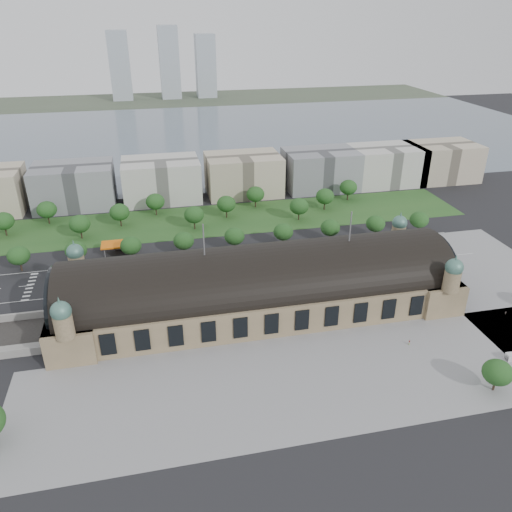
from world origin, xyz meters
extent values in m
plane|color=black|center=(0.00, 0.00, 0.00)|extent=(900.00, 900.00, 0.00)
cube|color=#96815D|center=(0.00, 0.00, 6.00)|extent=(150.00, 40.00, 12.00)
cube|color=#96815D|center=(-67.00, 0.00, 6.00)|extent=(16.00, 43.00, 12.00)
cube|color=#96815D|center=(67.00, 0.00, 6.00)|extent=(16.00, 43.00, 12.00)
cylinder|color=black|center=(0.00, 0.00, 12.00)|extent=(144.00, 37.60, 37.60)
cylinder|color=black|center=(-73.00, 0.00, 14.00)|extent=(1.20, 32.00, 32.00)
cylinder|color=black|center=(73.00, 0.00, 14.00)|extent=(1.20, 32.00, 32.00)
cylinder|color=#96815D|center=(-67.00, 21.00, 16.00)|extent=(6.00, 6.00, 8.00)
sphere|color=#487466|center=(-67.00, 21.00, 21.50)|extent=(6.40, 6.40, 6.40)
cone|color=#487466|center=(-67.00, 21.00, 25.50)|extent=(1.00, 1.00, 2.50)
cylinder|color=#96815D|center=(67.00, 21.00, 16.00)|extent=(6.00, 6.00, 8.00)
sphere|color=#487466|center=(67.00, 21.00, 21.50)|extent=(6.40, 6.40, 6.40)
cone|color=#487466|center=(67.00, 21.00, 25.50)|extent=(1.00, 1.00, 2.50)
cylinder|color=#96815D|center=(-67.00, -21.00, 16.00)|extent=(6.00, 6.00, 8.00)
sphere|color=#487466|center=(-67.00, -21.00, 21.50)|extent=(6.40, 6.40, 6.40)
cone|color=#487466|center=(-67.00, -21.00, 25.50)|extent=(1.00, 1.00, 2.50)
cylinder|color=#96815D|center=(67.00, -21.00, 16.00)|extent=(6.00, 6.00, 8.00)
sphere|color=#487466|center=(67.00, -21.00, 21.50)|extent=(6.40, 6.40, 6.40)
cone|color=#487466|center=(67.00, -21.00, 25.50)|extent=(1.00, 1.00, 2.50)
cylinder|color=#59595B|center=(-20.00, 0.00, 31.50)|extent=(0.50, 0.50, 12.00)
cylinder|color=#59595B|center=(35.00, 0.00, 31.50)|extent=(0.50, 0.50, 12.00)
cube|color=gray|center=(10.00, -44.00, 0.00)|extent=(190.00, 48.00, 0.12)
cube|color=gray|center=(103.00, 0.00, 0.00)|extent=(56.00, 100.00, 0.12)
cube|color=black|center=(-20.00, 38.00, 0.00)|extent=(260.00, 26.00, 0.10)
cube|color=#265220|center=(-15.00, 93.00, 0.00)|extent=(300.00, 45.00, 0.10)
cube|color=orange|center=(-55.00, 62.00, 4.70)|extent=(14.00, 9.00, 0.70)
cube|color=#59595B|center=(-53.00, 68.00, 1.60)|extent=(7.00, 5.00, 3.20)
cylinder|color=#59595B|center=(-60.50, 65.20, 2.20)|extent=(0.50, 0.50, 4.40)
cylinder|color=#59595B|center=(-49.50, 65.20, 2.20)|extent=(0.50, 0.50, 4.40)
cylinder|color=#59595B|center=(-60.50, 58.80, 2.20)|extent=(0.50, 0.50, 4.40)
cylinder|color=#59595B|center=(-49.50, 58.80, 2.20)|extent=(0.50, 0.50, 4.40)
cube|color=slate|center=(0.00, 298.00, 0.00)|extent=(700.00, 320.00, 0.08)
cube|color=#44513D|center=(0.00, 498.00, 0.00)|extent=(700.00, 120.00, 0.14)
cube|color=#9EA8B2|center=(-60.00, 508.00, 40.00)|extent=(24.00, 24.00, 80.00)
cube|color=#9EA8B2|center=(0.00, 508.00, 42.50)|extent=(24.00, 24.00, 85.00)
cube|color=#9EA8B2|center=(45.00, 508.00, 37.50)|extent=(24.00, 24.00, 75.00)
cube|color=gray|center=(-80.00, 133.00, 12.00)|extent=(45.00, 32.00, 24.00)
cube|color=beige|center=(-30.00, 133.00, 12.00)|extent=(45.00, 32.00, 24.00)
cube|color=#BDAF95|center=(20.00, 133.00, 12.00)|extent=(45.00, 32.00, 24.00)
cube|color=gray|center=(70.00, 133.00, 12.00)|extent=(45.00, 32.00, 24.00)
cube|color=beige|center=(115.00, 133.00, 12.00)|extent=(45.00, 32.00, 24.00)
cube|color=#BDAF95|center=(155.00, 133.00, 12.00)|extent=(45.00, 32.00, 24.00)
cylinder|color=#2D2116|center=(-96.00, 53.00, 2.16)|extent=(0.70, 0.70, 4.32)
ellipsoid|color=#1D4318|center=(-96.00, 53.00, 7.44)|extent=(9.60, 9.60, 8.16)
cylinder|color=#2D2116|center=(-72.00, 53.00, 2.16)|extent=(0.70, 0.70, 4.32)
ellipsoid|color=#1D4318|center=(-72.00, 53.00, 7.44)|extent=(9.60, 9.60, 8.16)
cylinder|color=#2D2116|center=(-48.00, 53.00, 2.16)|extent=(0.70, 0.70, 4.32)
ellipsoid|color=#1D4318|center=(-48.00, 53.00, 7.44)|extent=(9.60, 9.60, 8.16)
cylinder|color=#2D2116|center=(-24.00, 53.00, 2.16)|extent=(0.70, 0.70, 4.32)
ellipsoid|color=#1D4318|center=(-24.00, 53.00, 7.44)|extent=(9.60, 9.60, 8.16)
cylinder|color=#2D2116|center=(0.00, 53.00, 2.16)|extent=(0.70, 0.70, 4.32)
ellipsoid|color=#1D4318|center=(0.00, 53.00, 7.44)|extent=(9.60, 9.60, 8.16)
cylinder|color=#2D2116|center=(24.00, 53.00, 2.16)|extent=(0.70, 0.70, 4.32)
ellipsoid|color=#1D4318|center=(24.00, 53.00, 7.44)|extent=(9.60, 9.60, 8.16)
cylinder|color=#2D2116|center=(48.00, 53.00, 2.16)|extent=(0.70, 0.70, 4.32)
ellipsoid|color=#1D4318|center=(48.00, 53.00, 7.44)|extent=(9.60, 9.60, 8.16)
cylinder|color=#2D2116|center=(72.00, 53.00, 2.16)|extent=(0.70, 0.70, 4.32)
ellipsoid|color=#1D4318|center=(72.00, 53.00, 7.44)|extent=(9.60, 9.60, 8.16)
cylinder|color=#2D2116|center=(96.00, 53.00, 2.16)|extent=(0.70, 0.70, 4.32)
ellipsoid|color=#1D4318|center=(96.00, 53.00, 7.44)|extent=(9.60, 9.60, 8.16)
cylinder|color=#2D2116|center=(-111.00, 95.00, 2.34)|extent=(0.70, 0.70, 4.68)
ellipsoid|color=#1D4318|center=(-111.00, 95.00, 8.06)|extent=(10.40, 10.40, 8.84)
cylinder|color=#2D2116|center=(-92.00, 107.00, 2.34)|extent=(0.70, 0.70, 4.68)
ellipsoid|color=#1D4318|center=(-92.00, 107.00, 8.06)|extent=(10.40, 10.40, 8.84)
cylinder|color=#2D2116|center=(-73.00, 83.00, 2.34)|extent=(0.70, 0.70, 4.68)
ellipsoid|color=#1D4318|center=(-73.00, 83.00, 8.06)|extent=(10.40, 10.40, 8.84)
cylinder|color=#2D2116|center=(-54.00, 95.00, 2.34)|extent=(0.70, 0.70, 4.68)
ellipsoid|color=#1D4318|center=(-54.00, 95.00, 8.06)|extent=(10.40, 10.40, 8.84)
cylinder|color=#2D2116|center=(-35.00, 107.00, 2.34)|extent=(0.70, 0.70, 4.68)
ellipsoid|color=#1D4318|center=(-35.00, 107.00, 8.06)|extent=(10.40, 10.40, 8.84)
cylinder|color=#2D2116|center=(-16.00, 83.00, 2.34)|extent=(0.70, 0.70, 4.68)
ellipsoid|color=#1D4318|center=(-16.00, 83.00, 8.06)|extent=(10.40, 10.40, 8.84)
cylinder|color=#2D2116|center=(3.00, 95.00, 2.34)|extent=(0.70, 0.70, 4.68)
ellipsoid|color=#1D4318|center=(3.00, 95.00, 8.06)|extent=(10.40, 10.40, 8.84)
cylinder|color=#2D2116|center=(22.00, 107.00, 2.34)|extent=(0.70, 0.70, 4.68)
ellipsoid|color=#1D4318|center=(22.00, 107.00, 8.06)|extent=(10.40, 10.40, 8.84)
cylinder|color=#2D2116|center=(41.00, 83.00, 2.34)|extent=(0.70, 0.70, 4.68)
ellipsoid|color=#1D4318|center=(41.00, 83.00, 8.06)|extent=(10.40, 10.40, 8.84)
cylinder|color=#2D2116|center=(60.00, 95.00, 2.34)|extent=(0.70, 0.70, 4.68)
ellipsoid|color=#1D4318|center=(60.00, 95.00, 8.06)|extent=(10.40, 10.40, 8.84)
cylinder|color=#2D2116|center=(79.00, 107.00, 2.34)|extent=(0.70, 0.70, 4.68)
ellipsoid|color=#1D4318|center=(79.00, 107.00, 8.06)|extent=(10.40, 10.40, 8.84)
cylinder|color=#2D2116|center=(60.00, -60.00, 1.98)|extent=(0.70, 0.70, 3.96)
ellipsoid|color=#1D4318|center=(60.00, -60.00, 6.82)|extent=(9.00, 9.00, 7.65)
imported|color=#919499|center=(-75.13, 39.34, 0.74)|extent=(4.64, 2.15, 1.47)
imported|color=maroon|center=(-39.98, 47.33, 0.68)|extent=(4.73, 1.94, 1.37)
imported|color=#171A41|center=(21.03, 37.89, 0.68)|extent=(4.05, 1.80, 1.35)
imported|color=#53565A|center=(31.51, 44.46, 0.82)|extent=(5.02, 1.84, 1.64)
imported|color=white|center=(72.60, 34.84, 0.71)|extent=(5.11, 2.37, 1.42)
imported|color=black|center=(-78.96, 25.00, 0.74)|extent=(4.73, 3.11, 1.47)
imported|color=maroon|center=(-53.98, 21.00, 0.68)|extent=(5.36, 4.37, 1.36)
imported|color=#171740|center=(-47.28, 23.65, 0.75)|extent=(5.55, 4.44, 1.51)
imported|color=#565A5D|center=(-49.57, 23.76, 0.64)|extent=(4.08, 2.86, 1.29)
imported|color=silver|center=(-41.91, 25.00, 0.80)|extent=(4.92, 4.20, 1.60)
imported|color=#9C9EA4|center=(-35.05, 22.07, 0.68)|extent=(5.31, 4.69, 1.36)
imported|color=black|center=(-40.01, 22.61, 0.83)|extent=(5.95, 5.24, 1.65)
imported|color=#C0411E|center=(-23.56, 28.84, 1.59)|extent=(11.60, 3.71, 3.18)
imported|color=silver|center=(23.86, 30.57, 1.75)|extent=(12.67, 3.41, 3.50)
imported|color=silver|center=(26.35, 27.00, 1.76)|extent=(12.77, 3.51, 3.53)
cube|color=silver|center=(73.89, -48.42, 0.88)|extent=(1.73, 2.26, 1.75)
imported|color=gray|center=(45.90, -33.58, 0.87)|extent=(0.97, 0.77, 1.73)
imported|color=gray|center=(90.89, -24.00, 0.79)|extent=(0.45, 0.78, 1.59)
imported|color=gray|center=(63.08, -55.15, 0.86)|extent=(1.07, 1.17, 1.72)
camera|label=1|loc=(-36.08, -159.66, 105.12)|focal=35.00mm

